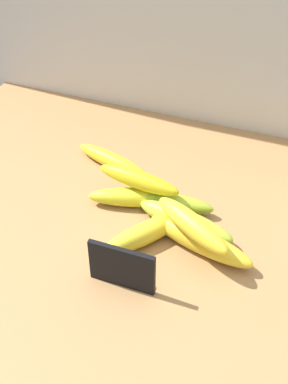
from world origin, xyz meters
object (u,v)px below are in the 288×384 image
at_px(banana_0, 166,202).
at_px(banana_1, 200,241).
at_px(banana_7, 139,180).
at_px(chalkboard_sign, 122,269).
at_px(banana_4, 135,197).
at_px(banana_2, 185,221).
at_px(banana_3, 112,161).
at_px(banana_6, 192,225).
at_px(banana_5, 145,233).

bearing_deg(banana_0, banana_1, -41.48).
height_order(banana_0, banana_7, banana_7).
bearing_deg(chalkboard_sign, banana_4, 104.99).
xyz_separation_m(banana_0, banana_4, (-0.06, -0.01, 0.00)).
relative_size(chalkboard_sign, banana_1, 0.55).
bearing_deg(chalkboard_sign, banana_1, 50.87).
height_order(banana_2, banana_4, banana_2).
distance_m(banana_2, banana_7, 0.12).
relative_size(banana_3, banana_6, 1.05).
xyz_separation_m(banana_3, banana_7, (0.09, -0.08, 0.04)).
xyz_separation_m(banana_0, banana_5, (-0.01, -0.09, 0.00)).
xyz_separation_m(banana_0, banana_7, (-0.05, 0.00, 0.04)).
height_order(banana_2, banana_5, banana_2).
distance_m(banana_4, banana_7, 0.04).
relative_size(chalkboard_sign, banana_4, 0.63).
bearing_deg(banana_5, banana_7, 116.97).
relative_size(banana_0, banana_5, 0.99).
height_order(banana_4, banana_5, banana_5).
bearing_deg(banana_4, banana_6, -29.87).
bearing_deg(chalkboard_sign, banana_2, 69.35).
bearing_deg(banana_0, banana_6, -49.06).
relative_size(banana_0, banana_4, 1.02).
distance_m(banana_5, banana_7, 0.11).
distance_m(banana_3, banana_6, 0.28).
relative_size(banana_3, banana_4, 0.98).
distance_m(banana_0, banana_2, 0.06).
height_order(banana_0, banana_4, same).
distance_m(banana_4, banana_6, 0.16).
bearing_deg(chalkboard_sign, banana_0, 87.61).
bearing_deg(banana_7, banana_5, -63.03).
distance_m(banana_1, banana_7, 0.17).
distance_m(banana_1, banana_2, 0.05).
bearing_deg(banana_2, banana_7, 157.91).
bearing_deg(banana_6, banana_4, 150.13).
relative_size(banana_2, banana_5, 1.02).
relative_size(banana_5, banana_6, 1.11).
height_order(banana_4, banana_7, banana_7).
bearing_deg(banana_4, banana_5, -58.41).
height_order(banana_3, banana_6, banana_6).
xyz_separation_m(chalkboard_sign, banana_7, (-0.05, 0.20, 0.02)).
bearing_deg(banana_3, chalkboard_sign, -64.09).
bearing_deg(banana_1, banana_3, 145.25).
bearing_deg(banana_3, banana_4, -47.09).
bearing_deg(banana_0, banana_2, -39.42).
relative_size(banana_6, banana_7, 1.00).
xyz_separation_m(banana_1, banana_6, (-0.01, -0.01, 0.04)).
bearing_deg(banana_5, banana_4, 121.59).
xyz_separation_m(banana_2, banana_6, (0.02, -0.04, 0.04)).
height_order(banana_0, banana_3, banana_0).
bearing_deg(banana_7, banana_6, -33.86).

